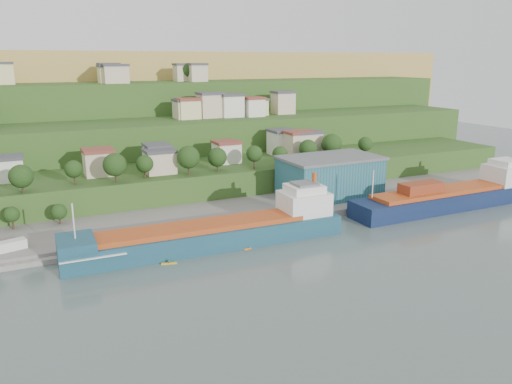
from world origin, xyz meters
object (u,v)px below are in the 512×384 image
cargo_ship_far (454,198)px  kayak_orange (249,248)px  caravan (11,247)px  warehouse (330,176)px  cargo_ship_near (218,234)px

cargo_ship_far → kayak_orange: size_ratio=22.43×
cargo_ship_far → caravan: (-123.72, 12.41, -0.18)m
warehouse → cargo_ship_far: bearing=-34.4°
cargo_ship_far → kayak_orange: bearing=-176.1°
caravan → kayak_orange: (51.57, -17.92, -2.47)m
cargo_ship_far → warehouse: cargo_ship_far is taller
caravan → warehouse: bearing=-10.6°
kayak_orange → caravan: bearing=143.8°
cargo_ship_far → cargo_ship_near: bearing=179.6°
cargo_ship_far → caravan: 124.35m
cargo_ship_near → kayak_orange: (5.83, -5.48, -2.61)m
warehouse → caravan: size_ratio=4.89×
cargo_ship_near → warehouse: bearing=25.7°
warehouse → caravan: bearing=-175.3°
warehouse → kayak_orange: warehouse is taller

